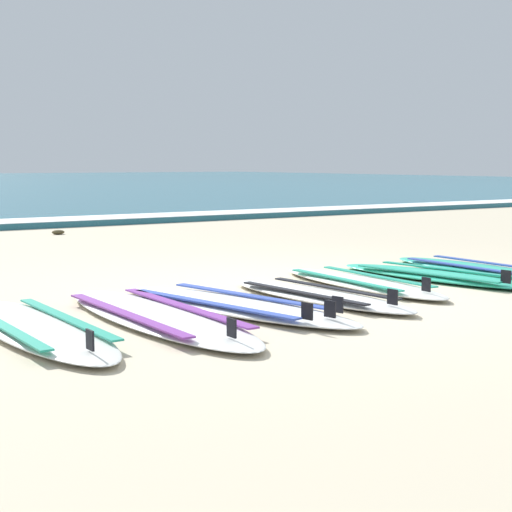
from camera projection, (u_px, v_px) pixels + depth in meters
ground_plane at (304, 291)px, 6.42m from camera, size 80.00×80.00×0.00m
wave_foam_strip at (30, 223)px, 12.87m from camera, size 80.00×1.07×0.11m
surfboard_0 at (35, 328)px, 4.82m from camera, size 0.65×2.26×0.18m
surfboard_1 at (155, 316)px, 5.19m from camera, size 0.68×2.48×0.18m
surfboard_2 at (232, 305)px, 5.58m from camera, size 1.12×2.38×0.18m
surfboard_3 at (318, 295)px, 5.99m from camera, size 0.71×1.95×0.18m
surfboard_4 at (360, 282)px, 6.64m from camera, size 0.52×2.03×0.18m
surfboard_5 at (437, 276)px, 7.03m from camera, size 0.90×2.17×0.18m
surfboard_6 at (480, 269)px, 7.47m from camera, size 0.56×2.14×0.18m
seaweed_clump_near_shoreline at (58, 232)px, 11.47m from camera, size 0.19×0.15×0.07m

